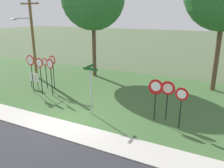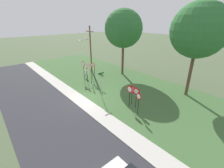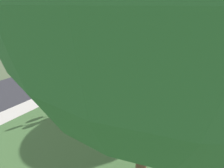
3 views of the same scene
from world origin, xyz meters
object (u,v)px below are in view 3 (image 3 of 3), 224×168
(stop_sign_near_right, at_px, (150,62))
(yield_sign_near_right, at_px, (74,94))
(yield_sign_far_left, at_px, (64,96))
(utility_pole, at_px, (182,38))
(stop_sign_far_right, at_px, (141,56))
(stop_sign_near_left, at_px, (146,62))
(stop_sign_far_left, at_px, (136,59))
(oak_tree_right, at_px, (161,5))
(yield_sign_far_right, at_px, (48,99))
(notice_board, at_px, (149,67))
(yield_sign_near_left, at_px, (68,90))
(street_name_post, at_px, (95,73))
(stop_sign_far_center, at_px, (133,62))
(oak_tree_left, at_px, (217,8))

(stop_sign_near_right, bearing_deg, yield_sign_near_right, -0.75)
(yield_sign_far_left, relative_size, utility_pole, 0.30)
(stop_sign_near_right, relative_size, stop_sign_far_right, 0.86)
(stop_sign_near_left, height_order, stop_sign_far_left, stop_sign_far_left)
(utility_pole, bearing_deg, oak_tree_right, 13.82)
(yield_sign_far_right, xyz_separation_m, notice_board, (-11.87, 1.56, -0.83))
(yield_sign_near_left, bearing_deg, street_name_post, -169.39)
(yield_sign_near_left, relative_size, notice_board, 1.93)
(stop_sign_far_center, height_order, stop_sign_far_right, stop_sign_far_right)
(notice_board, bearing_deg, stop_sign_far_center, -11.73)
(stop_sign_far_right, bearing_deg, yield_sign_near_right, 1.11)
(oak_tree_right, bearing_deg, stop_sign_far_right, -150.69)
(stop_sign_far_right, xyz_separation_m, yield_sign_near_left, (9.79, -0.49, -0.31))
(stop_sign_far_left, relative_size, yield_sign_near_left, 1.14)
(stop_sign_near_right, xyz_separation_m, street_name_post, (5.91, -2.58, 0.03))
(yield_sign_far_left, bearing_deg, utility_pole, 161.02)
(stop_sign_far_right, height_order, oak_tree_right, oak_tree_right)
(stop_sign_far_left, height_order, yield_sign_near_left, stop_sign_far_left)
(stop_sign_near_right, distance_m, stop_sign_far_left, 1.54)
(street_name_post, bearing_deg, yield_sign_far_left, 15.53)
(oak_tree_left, bearing_deg, yield_sign_far_left, -36.84)
(yield_sign_far_left, height_order, street_name_post, street_name_post)
(stop_sign_near_left, bearing_deg, oak_tree_right, 34.06)
(stop_sign_far_right, relative_size, notice_board, 2.30)
(yield_sign_far_left, distance_m, utility_pole, 13.94)
(stop_sign_far_left, distance_m, stop_sign_far_right, 0.99)
(yield_sign_near_right, relative_size, street_name_post, 0.73)
(stop_sign_far_left, relative_size, stop_sign_far_center, 1.01)
(stop_sign_near_left, distance_m, yield_sign_near_left, 8.87)
(utility_pole, relative_size, notice_board, 6.04)
(utility_pole, bearing_deg, stop_sign_near_left, -26.17)
(stop_sign_near_right, relative_size, utility_pole, 0.33)
(stop_sign_near_left, xyz_separation_m, oak_tree_right, (11.22, 5.74, 5.43))
(stop_sign_far_left, bearing_deg, stop_sign_near_left, 91.63)
(yield_sign_near_left, xyz_separation_m, yield_sign_far_right, (1.45, -0.30, -0.14))
(stop_sign_far_center, bearing_deg, yield_sign_far_left, 10.05)
(stop_sign_near_left, relative_size, notice_board, 2.19)
(stop_sign_near_right, relative_size, yield_sign_near_right, 1.13)
(street_name_post, xyz_separation_m, oak_tree_left, (-4.52, 7.75, 5.36))
(yield_sign_far_left, xyz_separation_m, oak_tree_right, (1.93, 7.04, 5.71))
(stop_sign_far_left, relative_size, street_name_post, 0.92)
(yield_sign_near_left, relative_size, yield_sign_near_right, 1.10)
(yield_sign_far_right, bearing_deg, yield_sign_near_left, 173.54)
(stop_sign_near_right, distance_m, stop_sign_far_center, 2.02)
(stop_sign_far_left, height_order, stop_sign_far_center, stop_sign_far_left)
(stop_sign_far_left, relative_size, oak_tree_left, 0.27)
(yield_sign_far_right, relative_size, utility_pole, 0.30)
(stop_sign_near_left, relative_size, stop_sign_near_right, 1.11)
(stop_sign_near_left, bearing_deg, yield_sign_far_left, -1.02)
(stop_sign_near_left, relative_size, utility_pole, 0.36)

